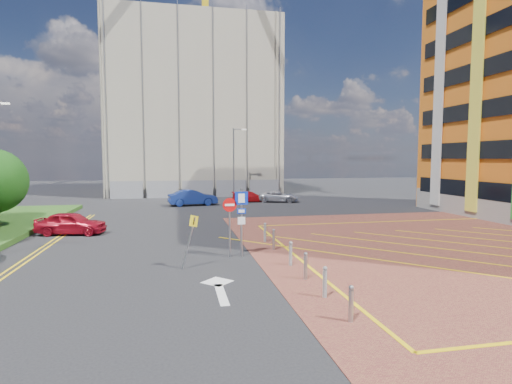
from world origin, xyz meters
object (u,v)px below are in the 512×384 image
object	(u,v)px
car_red_left	(71,223)
car_blue_back	(193,198)
sign_cluster	(237,215)
car_red_back	(250,197)
lamp_back	(234,160)
car_silver_back	(279,196)
warning_sign	(191,235)

from	to	relation	value
car_red_left	car_blue_back	world-z (taller)	car_blue_back
sign_cluster	car_red_back	distance (m)	23.56
lamp_back	car_silver_back	xyz separation A→B (m)	(4.03, -4.61, -3.78)
lamp_back	car_red_left	xyz separation A→B (m)	(-12.78, -19.57, -3.67)
car_red_left	warning_sign	bearing A→B (deg)	-133.51
car_red_left	car_silver_back	xyz separation A→B (m)	(16.81, 14.96, -0.10)
car_red_left	car_blue_back	bearing A→B (deg)	-20.51
lamp_back	sign_cluster	xyz separation A→B (m)	(-3.78, -27.02, -2.41)
lamp_back	car_red_back	bearing A→B (deg)	-74.88
sign_cluster	car_red_back	xyz separation A→B (m)	(4.87, 23.01, -1.40)
car_red_back	sign_cluster	bearing A→B (deg)	170.73
sign_cluster	car_red_left	size ratio (longest dim) A/B	0.79
car_blue_back	warning_sign	bearing A→B (deg)	168.19
car_red_back	car_silver_back	size ratio (longest dim) A/B	0.91
lamp_back	sign_cluster	distance (m)	27.38
sign_cluster	warning_sign	bearing A→B (deg)	-144.07
car_red_left	car_blue_back	xyz separation A→B (m)	(7.81, 13.54, 0.09)
lamp_back	car_red_back	xyz separation A→B (m)	(1.08, -4.00, -3.80)
sign_cluster	car_red_left	bearing A→B (deg)	140.40
sign_cluster	car_silver_back	bearing A→B (deg)	70.77
lamp_back	sign_cluster	world-z (taller)	lamp_back
car_red_left	sign_cluster	bearing A→B (deg)	-120.14
lamp_back	car_blue_back	world-z (taller)	lamp_back
warning_sign	car_silver_back	world-z (taller)	warning_sign
car_blue_back	car_red_back	bearing A→B (deg)	-80.77
warning_sign	car_silver_back	size ratio (longest dim) A/B	0.54
lamp_back	sign_cluster	bearing A→B (deg)	-97.97
lamp_back	warning_sign	world-z (taller)	lamp_back
lamp_back	warning_sign	bearing A→B (deg)	-101.79
car_blue_back	car_silver_back	bearing A→B (deg)	-90.30
car_red_back	car_silver_back	distance (m)	3.01
lamp_back	car_silver_back	world-z (taller)	lamp_back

